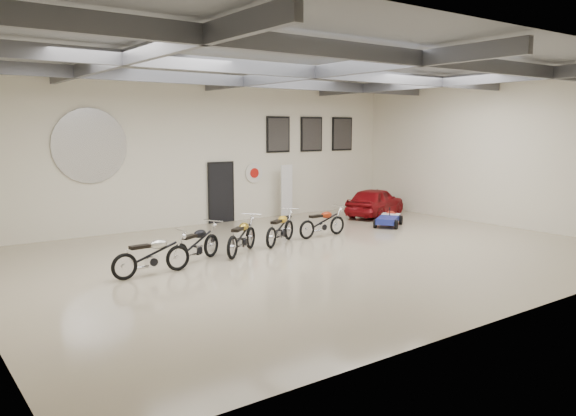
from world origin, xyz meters
TOP-DOWN VIEW (x-y plane):
  - floor at (0.00, 0.00)m, footprint 16.00×12.00m
  - ceiling at (0.00, 0.00)m, footprint 16.00×12.00m
  - back_wall at (0.00, 6.00)m, footprint 16.00×0.02m
  - right_wall at (8.00, 0.00)m, footprint 0.02×12.00m
  - ceiling_beams at (0.00, 0.00)m, footprint 15.80×11.80m
  - door at (0.50, 5.95)m, footprint 0.92×0.08m
  - logo_plaque at (-4.00, 5.95)m, footprint 2.30×0.06m
  - poster_left at (3.00, 5.96)m, footprint 1.05×0.08m
  - poster_mid at (4.60, 5.96)m, footprint 1.05×0.08m
  - poster_right at (6.20, 5.96)m, footprint 1.05×0.08m
  - oil_sign at (1.90, 5.95)m, footprint 0.72×0.10m
  - banner_stand at (3.06, 5.50)m, footprint 0.55×0.26m
  - motorcycle_silver at (-4.38, 0.45)m, footprint 1.91×0.70m
  - motorcycle_black at (-3.00, 0.98)m, footprint 1.94×1.39m
  - motorcycle_gold at (-1.57, 1.14)m, footprint 1.87×1.63m
  - motorcycle_yellow at (0.01, 1.59)m, footprint 1.89×1.47m
  - motorcycle_red at (1.69, 1.72)m, footprint 1.82×0.64m
  - go_kart at (4.85, 1.93)m, footprint 1.90×1.64m
  - vintage_car at (6.00, 3.77)m, footprint 2.41×3.48m

SIDE VIEW (x-z plane):
  - floor at x=0.00m, z-range -0.01..0.01m
  - go_kart at x=4.85m, z-range 0.00..0.64m
  - motorcycle_red at x=1.69m, z-range 0.00..0.93m
  - motorcycle_yellow at x=0.01m, z-range 0.00..0.97m
  - motorcycle_black at x=-3.00m, z-range 0.00..0.98m
  - motorcycle_silver at x=-4.38m, z-range 0.00..0.98m
  - motorcycle_gold at x=-1.57m, z-range 0.00..0.99m
  - vintage_car at x=6.00m, z-range 0.00..1.10m
  - banner_stand at x=3.06m, z-range 0.00..1.94m
  - door at x=0.50m, z-range 0.00..2.10m
  - oil_sign at x=1.90m, z-range 1.34..2.06m
  - back_wall at x=0.00m, z-range 0.00..5.00m
  - right_wall at x=8.00m, z-range 0.00..5.00m
  - logo_plaque at x=-4.00m, z-range 2.22..3.38m
  - poster_left at x=3.00m, z-range 2.42..3.78m
  - poster_mid at x=4.60m, z-range 2.42..3.78m
  - poster_right at x=6.20m, z-range 2.42..3.78m
  - ceiling_beams at x=0.00m, z-range 4.59..4.91m
  - ceiling at x=0.00m, z-range 5.00..5.00m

